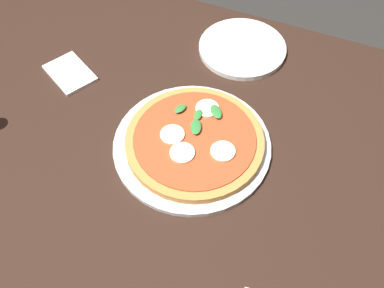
{
  "coord_description": "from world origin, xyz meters",
  "views": [
    {
      "loc": [
        0.27,
        -0.51,
        1.55
      ],
      "look_at": [
        0.04,
        0.02,
        0.75
      ],
      "focal_mm": 41.14,
      "sensor_mm": 36.0,
      "label": 1
    }
  ],
  "objects_px": {
    "plate_white": "(242,48)",
    "serving_tray": "(192,145)",
    "napkin": "(70,73)",
    "pizza": "(195,140)",
    "dining_table": "(172,168)"
  },
  "relations": [
    {
      "from": "plate_white",
      "to": "napkin",
      "type": "bearing_deg",
      "value": -145.39
    },
    {
      "from": "plate_white",
      "to": "napkin",
      "type": "relative_size",
      "value": 1.79
    },
    {
      "from": "plate_white",
      "to": "dining_table",
      "type": "bearing_deg",
      "value": -96.27
    },
    {
      "from": "dining_table",
      "to": "napkin",
      "type": "height_order",
      "value": "napkin"
    },
    {
      "from": "dining_table",
      "to": "plate_white",
      "type": "height_order",
      "value": "plate_white"
    },
    {
      "from": "dining_table",
      "to": "serving_tray",
      "type": "relative_size",
      "value": 4.45
    },
    {
      "from": "plate_white",
      "to": "napkin",
      "type": "height_order",
      "value": "plate_white"
    },
    {
      "from": "serving_tray",
      "to": "pizza",
      "type": "distance_m",
      "value": 0.02
    },
    {
      "from": "pizza",
      "to": "napkin",
      "type": "bearing_deg",
      "value": 167.49
    },
    {
      "from": "plate_white",
      "to": "serving_tray",
      "type": "bearing_deg",
      "value": -89.68
    },
    {
      "from": "pizza",
      "to": "napkin",
      "type": "distance_m",
      "value": 0.39
    },
    {
      "from": "serving_tray",
      "to": "napkin",
      "type": "bearing_deg",
      "value": 166.9
    },
    {
      "from": "pizza",
      "to": "plate_white",
      "type": "xyz_separation_m",
      "value": [
        -0.01,
        0.34,
        -0.02
      ]
    },
    {
      "from": "napkin",
      "to": "pizza",
      "type": "bearing_deg",
      "value": -12.51
    },
    {
      "from": "dining_table",
      "to": "plate_white",
      "type": "bearing_deg",
      "value": 83.73
    }
  ]
}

